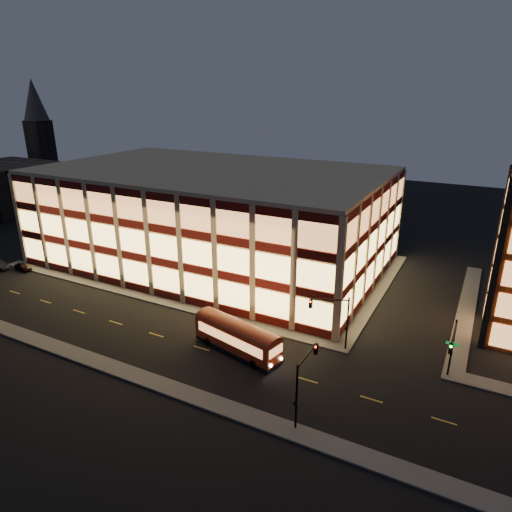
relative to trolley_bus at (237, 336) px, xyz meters
The scene contains 13 objects.
ground 14.62m from the trolley_bus, 160.92° to the left, with size 200.00×200.00×0.00m, color black.
sidewalk_office_south 17.76m from the trolley_bus, 161.04° to the left, with size 54.00×2.00×0.15m, color #514F4C.
sidewalk_office_east 23.71m from the trolley_bus, 66.85° to the left, with size 2.00×30.00×0.15m, color #514F4C.
sidewalk_tower_west 29.80m from the trolley_bus, 46.97° to the left, with size 2.00×30.00×0.15m, color #514F4C.
sidewalk_near 16.10m from the trolley_bus, 148.92° to the right, with size 100.00×2.00×0.15m, color #514F4C.
office_building 27.82m from the trolley_bus, 127.51° to the left, with size 50.45×30.45×14.50m.
church_tower 95.18m from the trolley_bus, 151.88° to the left, with size 5.00×5.00×18.00m, color #2D2621.
church_spire 97.23m from the trolley_bus, 151.88° to the left, with size 6.00×6.00×10.00m, color #4C473F.
traffic_signal_far 10.10m from the trolley_bus, 30.33° to the left, with size 3.79×1.87×6.00m.
traffic_signal_right 20.34m from the trolley_bus, 11.75° to the left, with size 1.20×4.37×6.00m.
traffic_signal_near 11.85m from the trolley_bus, 32.71° to the right, with size 0.32×4.45×6.00m.
trolley_bus is the anchor object (origin of this frame).
parked_car_0 39.99m from the trolley_bus, behind, with size 1.26×3.14×1.07m, color black.
Camera 1 is at (34.44, -40.13, 25.74)m, focal length 32.00 mm.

